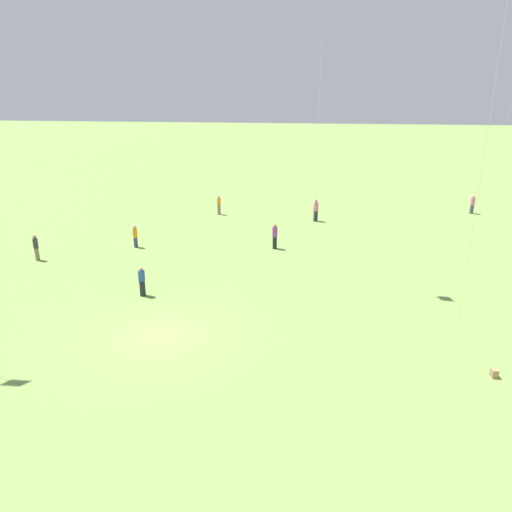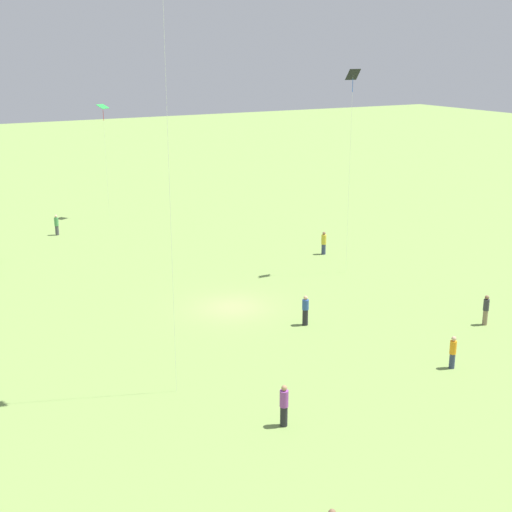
# 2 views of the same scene
# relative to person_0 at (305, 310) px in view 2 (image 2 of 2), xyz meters

# --- Properties ---
(ground_plane) EXTENTS (240.00, 240.00, 0.00)m
(ground_plane) POSITION_rel_person_0_xyz_m (4.53, 2.35, -0.88)
(ground_plane) COLOR #7A994C
(person_0) EXTENTS (0.46, 0.46, 1.76)m
(person_0) POSITION_rel_person_0_xyz_m (0.00, 0.00, 0.00)
(person_0) COLOR #232328
(person_0) RESTS_ON ground_plane
(person_1) EXTENTS (0.43, 0.43, 1.68)m
(person_1) POSITION_rel_person_0_xyz_m (-8.29, -3.27, -0.02)
(person_1) COLOR #333D5B
(person_1) RESTS_ON ground_plane
(person_4) EXTENTS (0.41, 0.41, 1.77)m
(person_4) POSITION_rel_person_0_xyz_m (-4.90, -9.00, 0.03)
(person_4) COLOR #847056
(person_4) RESTS_ON ground_plane
(person_7) EXTENTS (0.53, 0.53, 1.77)m
(person_7) POSITION_rel_person_0_xyz_m (11.56, -9.04, 0.01)
(person_7) COLOR #333D5B
(person_7) RESTS_ON ground_plane
(person_9) EXTENTS (0.40, 0.40, 1.74)m
(person_9) POSITION_rel_person_0_xyz_m (27.21, 7.40, 0.00)
(person_9) COLOR #4C4C51
(person_9) RESTS_ON ground_plane
(person_10) EXTENTS (0.48, 0.48, 1.85)m
(person_10) POSITION_rel_person_0_xyz_m (-9.10, 6.86, 0.06)
(person_10) COLOR #232328
(person_10) RESTS_ON ground_plane
(kite_0) EXTENTS (1.15, 1.17, 10.31)m
(kite_0) POSITION_rel_person_0_xyz_m (31.68, 1.47, 8.87)
(kite_0) COLOR green
(kite_0) RESTS_ON ground_plane
(kite_4) EXTENTS (0.61, 0.75, 18.64)m
(kite_4) POSITION_rel_person_0_xyz_m (-4.06, 9.59, 15.87)
(kite_4) COLOR #E54C99
(kite_4) RESTS_ON ground_plane
(kite_5) EXTENTS (0.54, 0.88, 13.88)m
(kite_5) POSITION_rel_person_0_xyz_m (7.04, -7.88, 11.99)
(kite_5) COLOR black
(kite_5) RESTS_ON ground_plane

